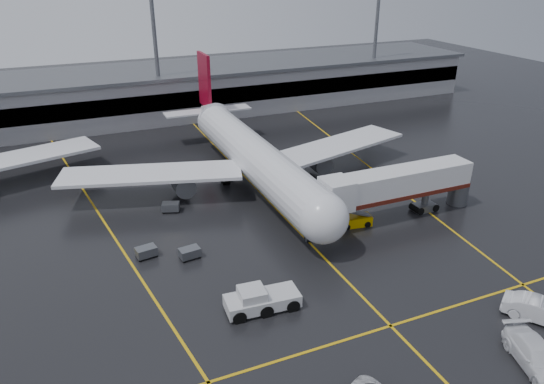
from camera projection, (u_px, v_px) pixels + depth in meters
name	position (u px, v px, depth m)	size (l,w,h in m)	color
ground	(281.00, 213.00, 59.97)	(220.00, 220.00, 0.00)	black
apron_line_centre	(281.00, 213.00, 59.96)	(0.25, 90.00, 0.02)	gold
apron_line_stop	(391.00, 326.00, 41.59)	(60.00, 0.25, 0.02)	gold
apron_line_left	(95.00, 208.00, 61.15)	(0.25, 70.00, 0.02)	gold
apron_line_right	(365.00, 163.00, 74.76)	(0.25, 70.00, 0.02)	gold
terminal	(180.00, 90.00, 98.19)	(122.00, 19.00, 8.60)	gray
light_mast_mid	(155.00, 41.00, 87.20)	(3.00, 1.20, 25.45)	#595B60
light_mast_right	(376.00, 28.00, 103.33)	(3.00, 1.20, 25.45)	#595B60
main_airliner	(251.00, 154.00, 66.31)	(48.80, 45.60, 14.10)	silver
jet_bridge	(398.00, 186.00, 57.57)	(19.90, 3.40, 6.05)	silver
pushback_tractor	(260.00, 300.00, 43.25)	(6.52, 3.15, 2.27)	#BCBCBE
belt_loader	(355.00, 221.00, 57.07)	(3.88, 2.19, 2.34)	#C39100
service_van_b	(537.00, 357.00, 37.07)	(2.65, 6.51, 1.89)	white
service_van_c	(540.00, 311.00, 41.91)	(2.01, 5.76, 1.90)	silver
baggage_cart_a	(190.00, 253.00, 50.79)	(2.15, 1.54, 1.12)	#595B60
baggage_cart_b	(146.00, 252.00, 50.97)	(2.18, 1.60, 1.12)	#595B60
baggage_cart_c	(171.00, 207.00, 60.20)	(2.32, 1.90, 1.12)	#595B60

